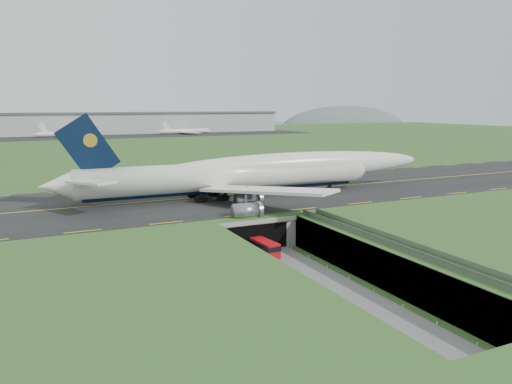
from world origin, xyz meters
TOP-DOWN VIEW (x-y plane):
  - ground at (0.00, 0.00)m, footprint 900.00×900.00m
  - airfield_deck at (0.00, 0.00)m, footprint 800.00×800.00m
  - trench_road at (0.00, -7.50)m, footprint 12.00×75.00m
  - taxiway at (0.00, 33.00)m, footprint 800.00×44.00m
  - tunnel_portal at (0.00, 16.71)m, footprint 17.00×22.30m
  - guideway at (11.00, -19.11)m, footprint 3.00×53.00m
  - jumbo_jet at (9.87, 29.97)m, footprint 92.02×59.65m
  - shuttle_tram at (-0.30, 4.64)m, footprint 3.16×6.99m
  - cargo_terminal at (-0.10, 299.41)m, footprint 320.00×67.00m
  - distant_hills at (64.38, 430.00)m, footprint 700.00×91.00m

SIDE VIEW (x-z plane):
  - distant_hills at x=64.38m, z-range -34.00..26.00m
  - ground at x=0.00m, z-range 0.00..0.00m
  - trench_road at x=0.00m, z-range 0.00..0.20m
  - shuttle_tram at x=-0.30m, z-range 0.15..2.94m
  - airfield_deck at x=0.00m, z-range 0.00..6.00m
  - tunnel_portal at x=0.00m, z-range 0.33..6.33m
  - guideway at x=11.00m, z-range 1.80..8.85m
  - taxiway at x=0.00m, z-range 6.00..6.18m
  - jumbo_jet at x=9.87m, z-range 1.44..21.18m
  - cargo_terminal at x=-0.10m, z-range 6.16..21.76m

